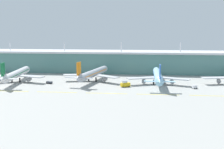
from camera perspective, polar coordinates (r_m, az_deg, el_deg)
ground_plane at (r=192.33m, az=-0.17°, el=-3.75°), size 600.00×600.00×0.00m
terminal_building at (r=284.66m, az=1.91°, el=2.60°), size 288.00×34.00×30.11m
airliner_nearest at (r=244.57m, az=-18.48°, el=0.07°), size 48.51×64.73×18.90m
airliner_near_middle at (r=236.03m, az=-3.80°, el=0.21°), size 47.83×65.44×18.90m
airliner_far_middle at (r=225.70m, az=9.08°, el=-0.29°), size 48.80×67.43×18.90m
taxiway_stripe_west at (r=211.36m, az=-19.73°, el=-3.11°), size 28.00×0.70×0.04m
taxiway_stripe_mid_west at (r=199.04m, az=-10.86°, el=-3.47°), size 28.00×0.70×0.04m
taxiway_stripe_centre at (r=192.03m, az=-1.09°, el=-3.76°), size 28.00×0.70×0.04m
taxiway_stripe_mid_east at (r=190.91m, az=9.12°, el=-3.95°), size 28.00×0.70×0.04m
taxiway_stripe_east at (r=195.77m, az=19.13°, el=-4.02°), size 28.00×0.70×0.04m
pushback_tug at (r=230.87m, az=-12.32°, el=-1.53°), size 4.93×3.67×1.85m
baggage_cart at (r=215.19m, az=16.09°, el=-2.39°), size 3.99×3.56×2.48m
fuel_truck at (r=212.91m, az=2.62°, el=-1.89°), size 7.52×5.91×4.95m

